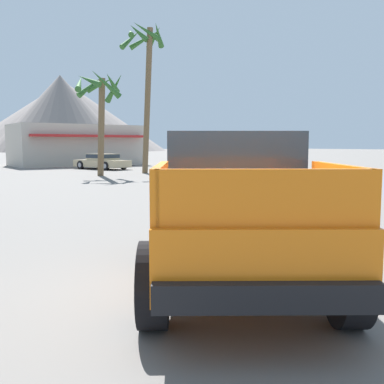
% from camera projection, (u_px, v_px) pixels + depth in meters
% --- Properties ---
extents(ground_plane, '(320.00, 320.00, 0.00)m').
position_uv_depth(ground_plane, '(225.00, 293.00, 5.57)').
color(ground_plane, slate).
extents(orange_pickup_truck, '(4.18, 4.93, 2.01)m').
position_uv_depth(orange_pickup_truck, '(234.00, 197.00, 6.12)').
color(orange_pickup_truck, orange).
rests_on(orange_pickup_truck, ground_plane).
extents(parked_car_tan, '(3.10, 4.82, 1.16)m').
position_uv_depth(parked_car_tan, '(102.00, 161.00, 33.59)').
color(parked_car_tan, tan).
rests_on(parked_car_tan, ground_plane).
extents(palm_tree_tall, '(2.95, 2.79, 6.07)m').
position_uv_depth(palm_tree_tall, '(99.00, 97.00, 26.05)').
color(palm_tree_tall, brown).
rests_on(palm_tree_tall, ground_plane).
extents(palm_tree_leaning, '(2.84, 3.05, 9.38)m').
position_uv_depth(palm_tree_leaning, '(145.00, 63.00, 28.19)').
color(palm_tree_leaning, brown).
rests_on(palm_tree_leaning, ground_plane).
extents(storefront_building, '(10.97, 6.21, 3.57)m').
position_uv_depth(storefront_building, '(77.00, 145.00, 40.19)').
color(storefront_building, '#BCB2A3').
rests_on(storefront_building, ground_plane).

